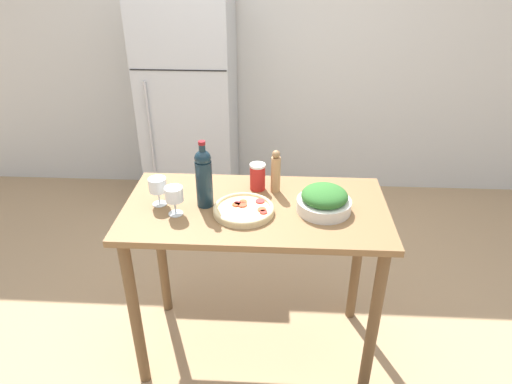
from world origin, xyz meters
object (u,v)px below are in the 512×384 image
Objects in this scene: refrigerator at (190,107)px; salt_canister at (258,177)px; salad_bowl at (324,200)px; wine_glass_near at (174,196)px; pepper_mill at (276,172)px; wine_bottle at (204,177)px; homemade_pizza at (244,209)px; wine_glass_far at (158,186)px.

refrigerator is 1.59m from salt_canister.
salad_bowl is 1.83× the size of salt_canister.
pepper_mill is at bearing 28.08° from wine_glass_near.
wine_bottle reaches higher than salad_bowl.
pepper_mill reaches higher than salad_bowl.
pepper_mill is (0.71, -1.48, 0.17)m from refrigerator.
salt_canister reaches higher than homemade_pizza.
refrigerator is 1.69m from wine_bottle.
salad_bowl is (0.23, -0.18, -0.05)m from pepper_mill.
salt_canister is (-0.32, 0.20, 0.01)m from salad_bowl.
wine_bottle is 1.30× the size of salad_bowl.
refrigerator is at bearing 119.59° from salad_bowl.
pepper_mill reaches higher than wine_glass_far.
salt_canister is (0.37, 0.26, -0.03)m from wine_glass_near.
refrigerator reaches higher than salad_bowl.
refrigerator reaches higher than pepper_mill.
wine_glass_far is 0.78m from salad_bowl.
wine_glass_far is 0.58m from pepper_mill.
pepper_mill is 0.89× the size of salad_bowl.
wine_glass_near is at bearing -151.92° from pepper_mill.
salt_canister reaches higher than salad_bowl.
salad_bowl is at bearing -1.14° from wine_glass_far.
refrigerator reaches higher than wine_bottle.
wine_glass_far is at bearing -179.54° from wine_bottle.
refrigerator is 1.75m from wine_glass_near.
wine_bottle is 0.31m from salt_canister.
wine_glass_near is (-0.13, -0.09, -0.05)m from wine_bottle.
homemade_pizza is at bearing -71.49° from refrigerator.
wine_glass_far is at bearing 138.80° from wine_glass_near.
wine_bottle is 2.37× the size of wine_glass_far.
salad_bowl is at bearing 5.67° from wine_glass_near.
wine_bottle is 1.47× the size of pepper_mill.
wine_glass_near is at bearing -145.63° from wine_bottle.
refrigerator is at bearing 113.09° from salt_canister.
pepper_mill is at bearing 16.14° from wine_glass_far.
refrigerator is 5.22× the size of wine_bottle.
refrigerator is at bearing 115.64° from pepper_mill.
homemade_pizza is (0.41, -0.05, -0.08)m from wine_glass_far.
refrigerator is 6.77× the size of salad_bowl.
pepper_mill reaches higher than salt_canister.
salad_bowl is (0.94, -1.65, 0.12)m from refrigerator.
wine_glass_far is (0.16, -1.64, 0.16)m from refrigerator.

